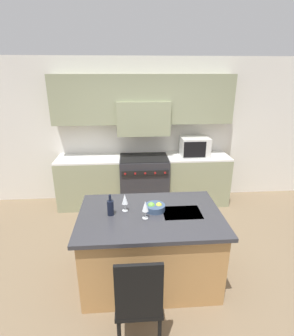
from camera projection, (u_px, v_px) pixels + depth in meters
name	position (u px, v px, depth m)	size (l,w,h in m)	color
ground_plane	(153.00, 271.00, 3.39)	(10.00, 10.00, 0.00)	#7A664C
back_cabinetry	(143.00, 120.00, 4.89)	(10.00, 0.46, 2.70)	silver
back_counter	(144.00, 180.00, 5.03)	(3.21, 0.62, 0.95)	gray
range_stove	(144.00, 181.00, 5.01)	(0.90, 0.70, 0.95)	#2D2D33
microwave	(195.00, 147.00, 4.87)	(0.52, 0.41, 0.35)	silver
kitchen_island	(150.00, 246.00, 3.16)	(1.65, 1.09, 0.90)	#B7844C
island_chair	(139.00, 300.00, 2.29)	(0.42, 0.40, 1.02)	black
wine_bottle	(110.00, 207.00, 2.96)	(0.08, 0.08, 0.25)	black
wine_glass_near	(145.00, 207.00, 2.87)	(0.07, 0.07, 0.21)	white
wine_glass_far	(125.00, 200.00, 3.03)	(0.07, 0.07, 0.21)	white
fruit_bowl	(155.00, 207.00, 3.07)	(0.24, 0.24, 0.10)	#384C6B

